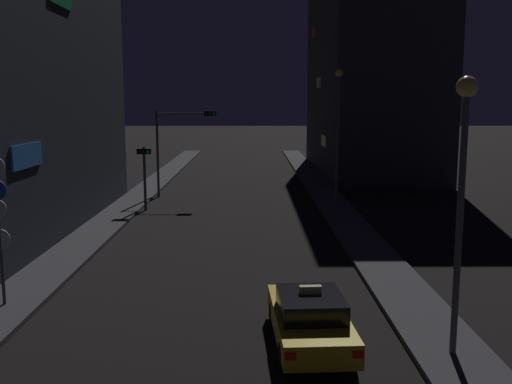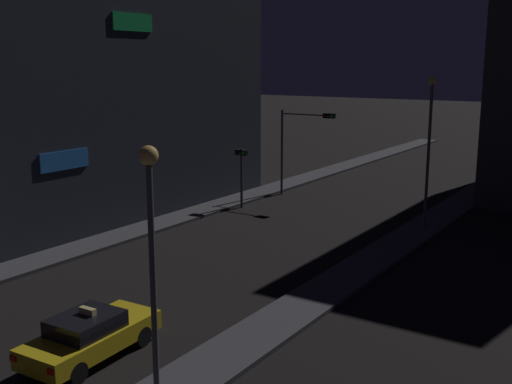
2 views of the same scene
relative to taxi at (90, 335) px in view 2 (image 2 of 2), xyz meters
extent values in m
cube|color=#424247|center=(-8.91, 22.95, -0.65)|extent=(2.01, 71.50, 0.17)
cube|color=#424247|center=(3.44, 22.95, -0.65)|extent=(2.01, 71.50, 0.17)
cube|color=#282D38|center=(-15.03, 12.36, 11.04)|extent=(10.22, 24.44, 23.55)
cube|color=#337FE5|center=(-9.88, 7.47, 3.50)|extent=(0.08, 2.80, 0.90)
cube|color=#26CC66|center=(-9.88, 12.36, 10.10)|extent=(0.08, 2.80, 0.90)
cube|color=yellow|center=(4.41, 33.02, 2.37)|extent=(0.08, 2.80, 0.90)
cube|color=yellow|center=(0.00, 0.05, -0.12)|extent=(2.02, 4.49, 0.60)
cube|color=black|center=(0.01, -0.15, 0.43)|extent=(1.68, 2.06, 0.50)
cube|color=red|center=(-0.64, -2.21, -0.02)|extent=(0.24, 0.07, 0.16)
cube|color=red|center=(0.86, -2.13, -0.02)|extent=(0.24, 0.07, 0.16)
cylinder|color=black|center=(-0.87, 1.37, -0.42)|extent=(0.25, 0.65, 0.64)
cylinder|color=black|center=(0.73, 1.45, -0.42)|extent=(0.25, 0.65, 0.64)
cylinder|color=black|center=(-0.73, -1.35, -0.42)|extent=(0.25, 0.65, 0.64)
cylinder|color=black|center=(0.87, -1.27, -0.42)|extent=(0.25, 0.65, 0.64)
cube|color=#F4E08C|center=(0.00, -0.05, 0.78)|extent=(0.57, 0.21, 0.20)
cylinder|color=#47474C|center=(-7.65, 23.72, 2.13)|extent=(0.16, 0.16, 5.74)
cylinder|color=#47474C|center=(-5.91, 23.72, 4.75)|extent=(3.49, 0.10, 0.10)
cube|color=black|center=(-4.16, 23.72, 4.75)|extent=(0.80, 0.28, 0.32)
sphere|color=#3F0C0C|center=(-4.41, 23.54, 4.75)|extent=(0.20, 0.20, 0.20)
sphere|color=#3F2D0C|center=(-4.16, 23.54, 4.75)|extent=(0.20, 0.20, 0.20)
sphere|color=#19E54C|center=(-3.92, 23.54, 4.75)|extent=(0.20, 0.20, 0.20)
cylinder|color=#47474C|center=(-7.65, 18.94, 1.11)|extent=(0.16, 0.16, 3.69)
cube|color=black|center=(-7.65, 18.94, 2.70)|extent=(0.80, 0.28, 0.32)
sphere|color=#3F0C0C|center=(-7.90, 18.77, 2.70)|extent=(0.20, 0.20, 0.20)
sphere|color=#3F2D0C|center=(-7.65, 18.77, 2.70)|extent=(0.20, 0.20, 0.20)
sphere|color=#19E54C|center=(-7.41, 18.77, 2.70)|extent=(0.20, 0.20, 0.20)
cylinder|color=#47474C|center=(3.42, -0.82, 2.51)|extent=(0.16, 0.16, 6.15)
sphere|color=#F9C666|center=(3.42, -0.82, 5.83)|extent=(0.49, 0.49, 0.49)
cylinder|color=#47474C|center=(3.58, 19.88, 3.18)|extent=(0.16, 0.16, 7.49)
sphere|color=#F9C666|center=(3.58, 19.88, 7.15)|extent=(0.45, 0.45, 0.45)
camera|label=1|loc=(-1.48, -14.10, 5.48)|focal=40.53mm
camera|label=2|loc=(13.70, -11.64, 7.99)|focal=43.33mm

